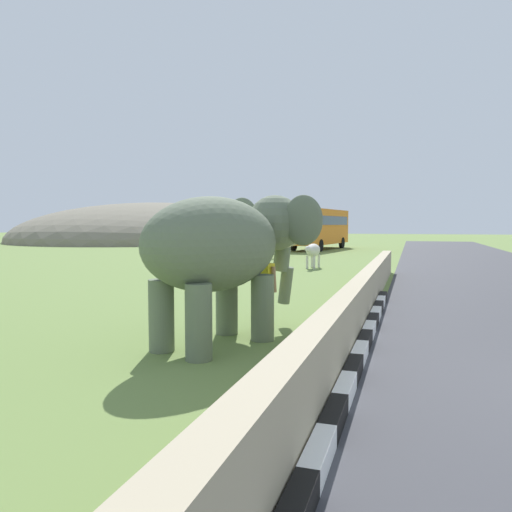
% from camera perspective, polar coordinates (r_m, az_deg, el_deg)
% --- Properties ---
extents(striped_curb, '(16.20, 0.20, 0.24)m').
position_cam_1_polar(striped_curb, '(6.75, 10.98, -14.17)').
color(striped_curb, white).
rests_on(striped_curb, ground_plane).
extents(barrier_parapet, '(28.00, 0.36, 1.00)m').
position_cam_1_polar(barrier_parapet, '(8.96, 10.93, -7.19)').
color(barrier_parapet, tan).
rests_on(barrier_parapet, ground_plane).
extents(elephant, '(4.07, 3.07, 2.80)m').
position_cam_1_polar(elephant, '(8.94, -3.40, 1.27)').
color(elephant, '#616D57').
rests_on(elephant, ground_plane).
extents(person_handler, '(0.36, 0.63, 1.66)m').
position_cam_1_polar(person_handler, '(9.91, 0.88, -3.58)').
color(person_handler, navy).
rests_on(person_handler, ground_plane).
extents(bus_white, '(9.63, 2.92, 3.50)m').
position_cam_1_polar(bus_white, '(33.94, -1.83, 3.56)').
color(bus_white, silver).
rests_on(bus_white, ground_plane).
extents(bus_orange, '(10.13, 3.89, 3.50)m').
position_cam_1_polar(bus_orange, '(42.80, 7.47, 3.57)').
color(bus_orange, orange).
rests_on(bus_orange, ground_plane).
extents(cow_near, '(1.91, 0.72, 1.23)m').
position_cam_1_polar(cow_near, '(24.37, 6.74, 0.61)').
color(cow_near, beige).
rests_on(cow_near, ground_plane).
extents(cow_mid, '(0.81, 1.92, 1.23)m').
position_cam_1_polar(cow_mid, '(31.13, 1.65, 1.31)').
color(cow_mid, tan).
rests_on(cow_mid, ground_plane).
extents(hill_east, '(45.89, 36.71, 10.49)m').
position_cam_1_polar(hill_east, '(70.36, -10.68, 1.89)').
color(hill_east, slate).
rests_on(hill_east, ground_plane).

